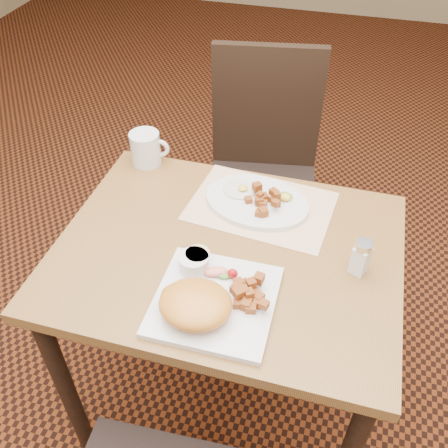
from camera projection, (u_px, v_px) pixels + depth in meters
ground at (226, 394)px, 1.82m from camera, size 8.00×8.00×0.00m
table at (227, 276)px, 1.39m from camera, size 0.90×0.70×0.75m
chair_far at (263, 164)px, 1.96m from camera, size 0.49×0.49×0.97m
placemat at (261, 206)px, 1.44m from camera, size 0.43×0.32×0.00m
plate_square at (215, 301)px, 1.17m from camera, size 0.28×0.28×0.02m
plate_oval at (257, 202)px, 1.44m from camera, size 0.33×0.27×0.02m
hollandaise_mound at (195, 304)px, 1.12m from camera, size 0.18×0.15×0.06m
ramekin at (194, 262)px, 1.23m from camera, size 0.07×0.08×0.04m
garnish_sq at (221, 273)px, 1.22m from camera, size 0.09×0.05×0.03m
fried_egg at (240, 189)px, 1.47m from camera, size 0.10×0.10×0.02m
garnish_ov at (285, 196)px, 1.43m from camera, size 0.05×0.05×0.02m
salt_shaker at (361, 257)px, 1.22m from camera, size 0.06×0.06×0.10m
coffee_mug at (146, 148)px, 1.57m from camera, size 0.12×0.09×0.11m
home_fries_sq at (249, 294)px, 1.16m from camera, size 0.10×0.10×0.04m
home_fries_ov at (265, 200)px, 1.41m from camera, size 0.11×0.12×0.04m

